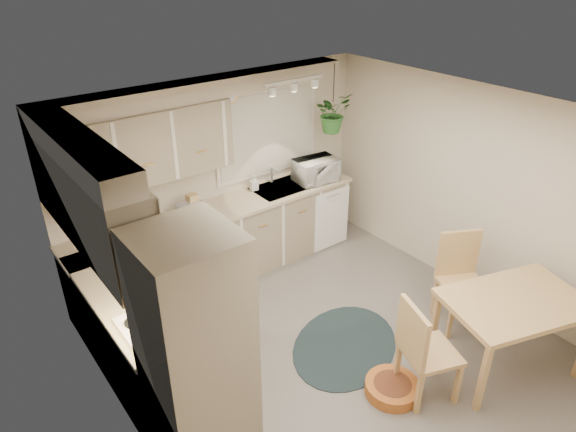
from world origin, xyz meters
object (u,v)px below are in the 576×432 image
at_px(chair_left, 431,350).
at_px(chair_back, 464,284).
at_px(pet_bed, 392,388).
at_px(dining_table, 508,334).
at_px(braided_rug, 345,345).
at_px(microwave, 316,168).

distance_m(chair_left, chair_back, 1.13).
bearing_deg(pet_bed, chair_left, -34.91).
height_order(chair_left, pet_bed, chair_left).
bearing_deg(dining_table, braided_rug, 132.08).
xyz_separation_m(dining_table, chair_left, (-0.86, 0.24, 0.10)).
height_order(chair_back, pet_bed, chair_back).
xyz_separation_m(chair_left, chair_back, (1.06, 0.41, 0.01)).
xyz_separation_m(dining_table, braided_rug, (-1.02, 1.13, -0.39)).
relative_size(chair_left, microwave, 1.86).
relative_size(dining_table, microwave, 2.34).
bearing_deg(chair_left, braided_rug, -149.51).
relative_size(dining_table, chair_left, 1.26).
relative_size(chair_left, braided_rug, 0.75).
bearing_deg(dining_table, chair_left, 164.49).
distance_m(chair_left, braided_rug, 1.03).
bearing_deg(chair_back, chair_left, 49.43).
height_order(chair_back, braided_rug, chair_back).
bearing_deg(pet_bed, braided_rug, 83.19).
bearing_deg(braided_rug, dining_table, -47.92).
height_order(pet_bed, microwave, microwave).
bearing_deg(dining_table, chair_back, 73.32).
xyz_separation_m(chair_back, microwave, (-0.15, 2.24, 0.61)).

